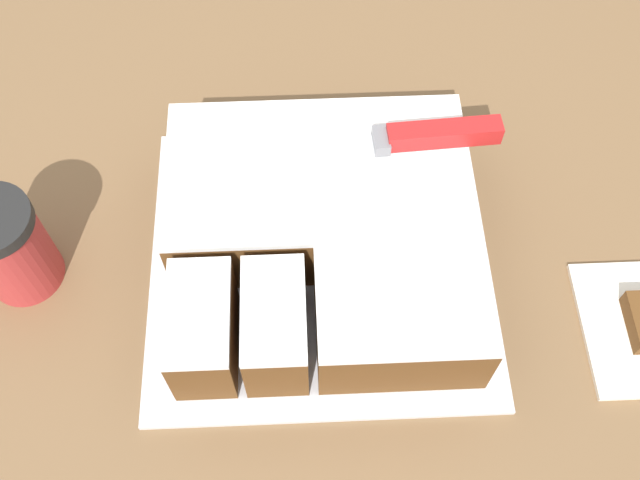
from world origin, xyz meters
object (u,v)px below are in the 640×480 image
at_px(cake_board, 320,262).
at_px(coffee_cup, 8,247).
at_px(cake, 324,237).
at_px(knife, 409,138).

distance_m(cake_board, coffee_cup, 0.32).
bearing_deg(cake_board, coffee_cup, -179.95).
distance_m(cake_board, cake, 0.05).
xyz_separation_m(cake_board, coffee_cup, (-0.31, -0.00, 0.06)).
xyz_separation_m(cake_board, knife, (0.09, 0.09, 0.10)).
bearing_deg(knife, cake, 38.82).
distance_m(cake_board, knife, 0.16).
bearing_deg(knife, coffee_cup, 8.54).
distance_m(knife, coffee_cup, 0.42).
bearing_deg(cake, knife, 42.25).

